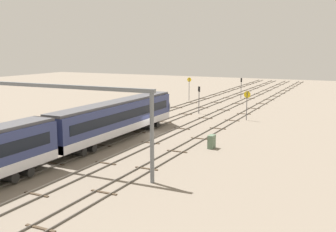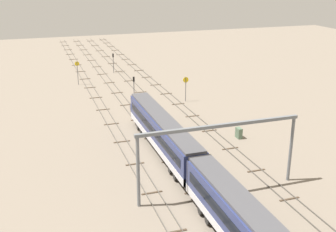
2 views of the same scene
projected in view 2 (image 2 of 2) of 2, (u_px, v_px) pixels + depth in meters
name	position (u px, v px, depth m)	size (l,w,h in m)	color
ground_plane	(167.00, 136.00, 62.14)	(207.91, 207.91, 0.00)	gray
track_near_foreground	(209.00, 130.00, 64.16)	(191.91, 2.40, 0.16)	#59544C
track_second_near	(181.00, 134.00, 62.80)	(191.91, 2.40, 0.16)	#59544C
track_with_train	(152.00, 138.00, 61.43)	(191.91, 2.40, 0.16)	#59544C
track_second_far	(122.00, 141.00, 60.07)	(191.91, 2.40, 0.16)	#59544C
overhead_gantry	(220.00, 141.00, 44.52)	(0.40, 18.69, 8.10)	slate
speed_sign_near_foreground	(186.00, 85.00, 77.63)	(0.14, 1.06, 4.66)	#4C4C51
speed_sign_mid_trackside	(77.00, 70.00, 88.89)	(0.14, 0.95, 5.05)	#4C4C51
signal_light_trackside_approach	(134.00, 86.00, 77.38)	(0.31, 0.32, 4.79)	#4C4C51
signal_light_trackside_departure	(113.00, 60.00, 99.16)	(0.31, 0.32, 4.67)	#4C4C51
relay_cabinet	(239.00, 133.00, 61.29)	(1.19, 0.64, 1.55)	#597259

